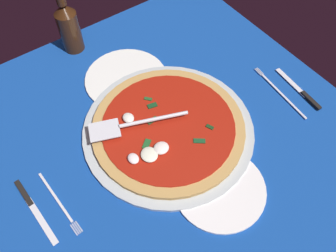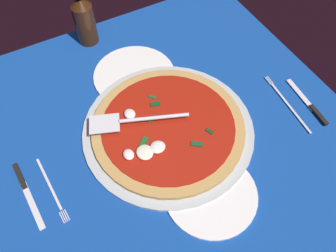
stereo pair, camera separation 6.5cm
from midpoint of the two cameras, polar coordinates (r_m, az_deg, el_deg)
ground_plane at (r=93.59cm, az=1.30°, el=-1.46°), size 99.55×99.55×0.80cm
checker_pattern at (r=93.21cm, az=1.30°, el=-1.31°), size 99.55×99.55×0.10cm
pizza_pan at (r=93.06cm, az=1.98°, el=-0.68°), size 45.36×45.36×1.33cm
dinner_plate_left at (r=85.38cm, az=9.18°, el=-11.04°), size 22.14×22.14×1.00cm
dinner_plate_right at (r=105.53cm, az=-3.75°, el=8.15°), size 24.23×24.23×1.00cm
pizza at (r=91.78cm, az=1.90°, el=-0.27°), size 40.36×40.36×2.91cm
pizza_server at (r=90.09cm, az=-3.67°, el=0.83°), size 12.53×25.24×1.00cm
place_setting_near at (r=105.98cm, az=22.17°, el=3.04°), size 22.63×13.61×1.40cm
place_setting_far at (r=89.31cm, az=-18.42°, el=-10.03°), size 20.09×12.69×1.40cm
beer_bottle at (r=112.92cm, az=-11.93°, el=16.86°), size 6.43×6.43×24.79cm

